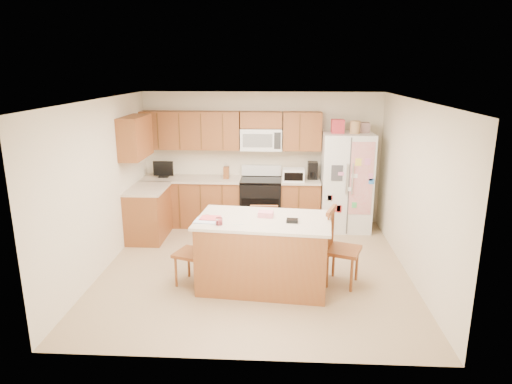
# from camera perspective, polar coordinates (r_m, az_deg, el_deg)

# --- Properties ---
(ground) EXTENTS (4.50, 4.50, 0.00)m
(ground) POSITION_cam_1_polar(r_m,az_deg,el_deg) (6.99, -0.12, -9.48)
(ground) COLOR tan
(ground) RESTS_ON ground
(room_shell) EXTENTS (4.60, 4.60, 2.52)m
(room_shell) POSITION_cam_1_polar(r_m,az_deg,el_deg) (6.52, -0.13, 2.10)
(room_shell) COLOR beige
(room_shell) RESTS_ON ground
(cabinetry) EXTENTS (3.36, 1.56, 2.15)m
(cabinetry) POSITION_cam_1_polar(r_m,az_deg,el_deg) (8.48, -6.07, 1.47)
(cabinetry) COLOR brown
(cabinetry) RESTS_ON ground
(stove) EXTENTS (0.76, 0.65, 1.13)m
(stove) POSITION_cam_1_polar(r_m,az_deg,el_deg) (8.64, 0.61, -1.22)
(stove) COLOR black
(stove) RESTS_ON ground
(refrigerator) EXTENTS (0.90, 0.79, 2.04)m
(refrigerator) POSITION_cam_1_polar(r_m,az_deg,el_deg) (8.54, 11.20, 1.39)
(refrigerator) COLOR white
(refrigerator) RESTS_ON ground
(island) EXTENTS (1.87, 1.20, 1.07)m
(island) POSITION_cam_1_polar(r_m,az_deg,el_deg) (6.28, 0.95, -7.55)
(island) COLOR brown
(island) RESTS_ON ground
(windsor_chair_left) EXTENTS (0.52, 0.53, 0.98)m
(windsor_chair_left) POSITION_cam_1_polar(r_m,az_deg,el_deg) (6.40, -7.91, -7.54)
(windsor_chair_left) COLOR brown
(windsor_chair_left) RESTS_ON ground
(windsor_chair_back) EXTENTS (0.44, 0.42, 0.99)m
(windsor_chair_back) POSITION_cam_1_polar(r_m,az_deg,el_deg) (6.96, 1.00, -5.43)
(windsor_chair_back) COLOR brown
(windsor_chair_back) RESTS_ON ground
(windsor_chair_right) EXTENTS (0.58, 0.59, 1.09)m
(windsor_chair_right) POSITION_cam_1_polar(r_m,az_deg,el_deg) (6.44, 10.59, -7.03)
(windsor_chair_right) COLOR brown
(windsor_chair_right) RESTS_ON ground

